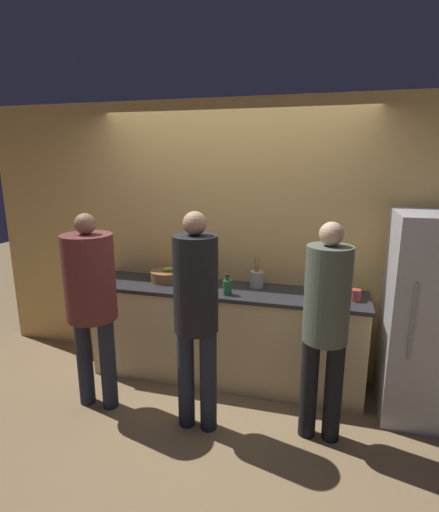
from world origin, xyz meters
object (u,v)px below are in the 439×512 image
object	(u,v)px
cup_red	(356,295)
utensil_crock	(256,279)
bottle_green	(227,287)
refrigerator	(430,318)
person_left	(91,292)
fruit_bowl	(167,275)
person_center	(196,306)
bottle_red	(205,275)
person_right	(326,318)

from	to	relation	value
cup_red	utensil_crock	bearing A→B (deg)	169.99
utensil_crock	bottle_green	world-z (taller)	utensil_crock
refrigerator	utensil_crock	world-z (taller)	refrigerator
refrigerator	person_left	size ratio (longest dim) A/B	1.01
person_left	fruit_bowl	size ratio (longest dim) A/B	5.27
refrigerator	utensil_crock	size ratio (longest dim) A/B	6.00
bottle_green	cup_red	world-z (taller)	bottle_green
fruit_bowl	cup_red	size ratio (longest dim) A/B	3.17
refrigerator	person_center	world-z (taller)	person_center
utensil_crock	cup_red	xyz separation A→B (m)	(0.87, -0.15, -0.03)
fruit_bowl	bottle_red	bearing A→B (deg)	-1.81
person_right	utensil_crock	distance (m)	0.98
utensil_crock	cup_red	size ratio (longest dim) A/B	2.81
person_right	fruit_bowl	world-z (taller)	person_right
person_left	bottle_green	bearing A→B (deg)	28.48
refrigerator	bottle_red	distance (m)	1.93
person_center	person_right	bearing A→B (deg)	7.80
bottle_green	person_center	bearing A→B (deg)	-98.57
person_left	utensil_crock	bearing A→B (deg)	34.45
person_left	person_right	xyz separation A→B (m)	(1.84, 0.08, -0.05)
fruit_bowl	utensil_crock	xyz separation A→B (m)	(0.88, 0.04, 0.03)
fruit_bowl	utensil_crock	size ratio (longest dim) A/B	1.13
person_right	bottle_red	distance (m)	1.31
refrigerator	utensil_crock	distance (m)	1.46
bottle_green	bottle_red	bearing A→B (deg)	139.63
person_left	utensil_crock	size ratio (longest dim) A/B	5.94
refrigerator	bottle_green	world-z (taller)	refrigerator
fruit_bowl	cup_red	distance (m)	1.75
person_left	person_right	size ratio (longest dim) A/B	1.00
person_center	person_right	world-z (taller)	person_center
person_right	bottle_green	xyz separation A→B (m)	(-0.84, 0.47, 0.01)
cup_red	person_right	bearing A→B (deg)	-111.35
person_center	cup_red	world-z (taller)	person_center
bottle_green	bottle_red	world-z (taller)	bottle_red
person_center	fruit_bowl	world-z (taller)	person_center
fruit_bowl	bottle_red	xyz separation A→B (m)	(0.40, -0.01, 0.04)
person_left	utensil_crock	world-z (taller)	person_left
person_left	person_right	distance (m)	1.84
person_left	fruit_bowl	bearing A→B (deg)	67.21
bottle_red	refrigerator	bearing A→B (deg)	-4.31
person_center	person_right	size ratio (longest dim) A/B	1.03
person_left	cup_red	bearing A→B (deg)	18.03
person_center	cup_red	size ratio (longest dim) A/B	17.25
refrigerator	bottle_green	xyz separation A→B (m)	(-1.64, -0.09, 0.14)
refrigerator	bottle_red	world-z (taller)	refrigerator
refrigerator	person_center	bearing A→B (deg)	-158.56
person_left	bottle_green	world-z (taller)	person_left
cup_red	fruit_bowl	bearing A→B (deg)	176.28
person_left	fruit_bowl	xyz separation A→B (m)	(0.33, 0.79, -0.06)
bottle_green	fruit_bowl	bearing A→B (deg)	159.93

